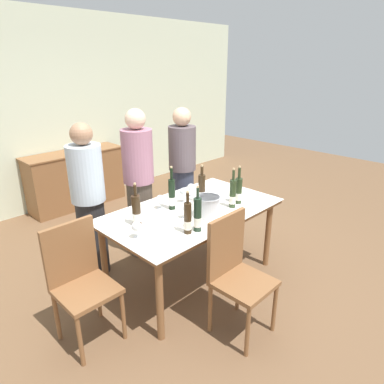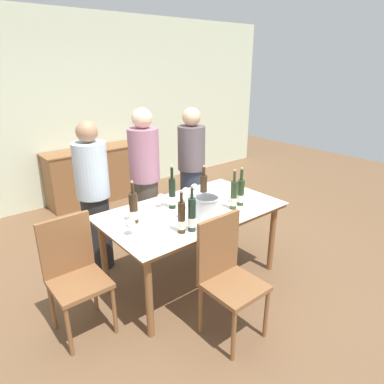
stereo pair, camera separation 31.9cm
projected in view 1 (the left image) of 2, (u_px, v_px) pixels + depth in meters
The scene contains 22 objects.
ground_plane at pixel (192, 278), 3.53m from camera, with size 12.00×12.00×0.00m, color brown.
back_wall at pixel (48, 113), 4.94m from camera, with size 8.00×0.10×2.80m.
sideboard_cabinet at pixel (76, 179), 5.20m from camera, with size 1.46×0.46×0.85m.
dining_table at pixel (192, 217), 3.28m from camera, with size 1.70×0.98×0.78m.
ice_bucket at pixel (209, 206), 3.09m from camera, with size 0.22×0.22×0.19m.
wine_bottle_0 at pixel (198, 215), 2.81m from camera, with size 0.07×0.07×0.40m.
wine_bottle_1 at pixel (238, 191), 3.37m from camera, with size 0.07×0.07×0.38m.
wine_bottle_2 at pixel (202, 190), 3.37m from camera, with size 0.07×0.07×0.39m.
wine_bottle_3 at pixel (233, 194), 3.27m from camera, with size 0.06×0.06×0.39m.
wine_bottle_4 at pixel (136, 211), 2.91m from camera, with size 0.08×0.08×0.38m.
wine_bottle_5 at pixel (172, 195), 3.22m from camera, with size 0.07×0.07×0.42m.
wine_bottle_6 at pixel (188, 219), 2.77m from camera, with size 0.06×0.06×0.37m.
wine_glass_0 at pixel (185, 208), 3.04m from camera, with size 0.07×0.07×0.14m.
wine_glass_1 at pixel (137, 227), 2.70m from camera, with size 0.08×0.08×0.14m.
wine_glass_2 at pixel (160, 200), 3.25m from camera, with size 0.08×0.08×0.14m.
wine_glass_3 at pixel (184, 192), 3.39m from camera, with size 0.08×0.08×0.16m.
wine_glass_4 at pixel (191, 188), 3.54m from camera, with size 0.08×0.08×0.14m.
chair_near_front at pixel (235, 268), 2.71m from camera, with size 0.42×0.42×0.99m.
chair_left_end at pixel (79, 276), 2.63m from camera, with size 0.42×0.42×0.97m.
person_host at pixel (89, 203), 3.38m from camera, with size 0.33×0.33×1.58m.
person_guest_left at pixel (139, 185), 3.72m from camera, with size 0.33×0.33×1.66m.
person_guest_right at pixel (182, 173), 4.21m from camera, with size 0.33×0.33×1.60m.
Camera 1 is at (-2.13, -2.09, 2.09)m, focal length 32.00 mm.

